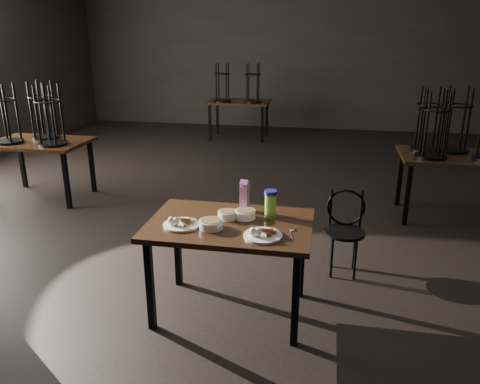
% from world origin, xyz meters
% --- Properties ---
extents(room, '(12.00, 12.04, 3.22)m').
position_xyz_m(room, '(-0.06, 0.01, 2.33)').
color(room, black).
rests_on(room, ground).
extents(main_table, '(1.20, 0.80, 0.75)m').
position_xyz_m(main_table, '(-0.13, -1.37, 0.67)').
color(main_table, black).
rests_on(main_table, ground).
extents(plate_left, '(0.26, 0.26, 0.08)m').
position_xyz_m(plate_left, '(-0.46, -1.50, 0.77)').
color(plate_left, white).
rests_on(plate_left, main_table).
extents(plate_right, '(0.27, 0.27, 0.09)m').
position_xyz_m(plate_right, '(0.14, -1.58, 0.77)').
color(plate_right, white).
rests_on(plate_right, main_table).
extents(bowl_near, '(0.14, 0.14, 0.06)m').
position_xyz_m(bowl_near, '(-0.17, -1.30, 0.78)').
color(bowl_near, white).
rests_on(bowl_near, main_table).
extents(bowl_far, '(0.16, 0.16, 0.06)m').
position_xyz_m(bowl_far, '(-0.04, -1.27, 0.78)').
color(bowl_far, white).
rests_on(bowl_far, main_table).
extents(bowl_big, '(0.17, 0.17, 0.06)m').
position_xyz_m(bowl_big, '(-0.24, -1.50, 0.78)').
color(bowl_big, white).
rests_on(bowl_big, main_table).
extents(juice_carton, '(0.07, 0.07, 0.25)m').
position_xyz_m(juice_carton, '(-0.07, -1.12, 0.87)').
color(juice_carton, '#911A78').
rests_on(juice_carton, main_table).
extents(water_bottle, '(0.12, 0.12, 0.21)m').
position_xyz_m(water_bottle, '(0.15, -1.21, 0.86)').
color(water_bottle, '#8AD73F').
rests_on(water_bottle, main_table).
extents(spoon, '(0.05, 0.18, 0.01)m').
position_xyz_m(spoon, '(0.33, -1.44, 0.75)').
color(spoon, silver).
rests_on(spoon, main_table).
extents(bentwood_chair, '(0.36, 0.36, 0.75)m').
position_xyz_m(bentwood_chair, '(0.74, -0.53, 0.45)').
color(bentwood_chair, black).
rests_on(bentwood_chair, ground).
extents(bg_table_left, '(1.20, 0.80, 1.48)m').
position_xyz_m(bg_table_left, '(-3.06, 0.75, 0.78)').
color(bg_table_left, black).
rests_on(bg_table_left, ground).
extents(bg_table_right, '(1.20, 0.80, 1.48)m').
position_xyz_m(bg_table_right, '(1.94, 1.00, 0.80)').
color(bg_table_right, black).
rests_on(bg_table_right, ground).
extents(bg_table_far, '(1.20, 0.80, 1.48)m').
position_xyz_m(bg_table_far, '(-1.23, 4.66, 0.75)').
color(bg_table_far, black).
rests_on(bg_table_far, ground).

